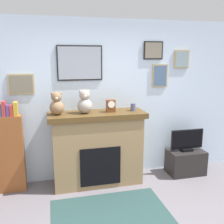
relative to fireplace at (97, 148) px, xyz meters
The scene contains 10 objects.
back_wall 0.79m from the fireplace, 71.88° to the left, with size 5.20×0.15×2.60m.
fireplace is the anchor object (origin of this frame).
bookshelf 1.32m from the fireplace, behind, with size 0.40×0.16×1.39m.
tv_stand 1.60m from the fireplace, ahead, with size 0.62×0.40×0.42m, color black.
television 1.56m from the fireplace, ahead, with size 0.59×0.14×0.38m.
area_rug 1.10m from the fireplace, 90.00° to the right, with size 1.53×1.06×0.01m, color #253F3D.
candle_jar 0.86m from the fireplace, ahead, with size 0.08×0.08×0.12m, color #4C517A.
mantel_clock 0.71m from the fireplace, ahead, with size 0.13×0.10×0.19m.
teddy_bear_tan 0.95m from the fireplace, behind, with size 0.21×0.21×0.34m.
teddy_bear_cream 0.76m from the fireplace, behind, with size 0.23×0.23×0.36m.
Camera 1 is at (-0.80, -2.11, 2.01)m, focal length 40.97 mm.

